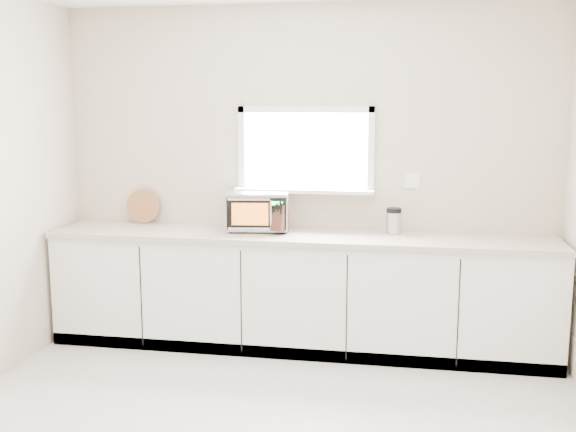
# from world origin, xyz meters

# --- Properties ---
(back_wall) EXTENTS (4.00, 0.17, 2.70)m
(back_wall) POSITION_xyz_m (0.00, 2.00, 1.36)
(back_wall) COLOR beige
(back_wall) RESTS_ON ground
(cabinets) EXTENTS (3.92, 0.60, 0.88)m
(cabinets) POSITION_xyz_m (0.00, 1.70, 0.44)
(cabinets) COLOR white
(cabinets) RESTS_ON ground
(countertop) EXTENTS (3.92, 0.64, 0.04)m
(countertop) POSITION_xyz_m (0.00, 1.69, 0.90)
(countertop) COLOR beige
(countertop) RESTS_ON cabinets
(microwave) EXTENTS (0.52, 0.44, 0.31)m
(microwave) POSITION_xyz_m (-0.35, 1.80, 1.08)
(microwave) COLOR black
(microwave) RESTS_ON countertop
(knife_block) EXTENTS (0.13, 0.21, 0.28)m
(knife_block) POSITION_xyz_m (-0.15, 1.68, 1.04)
(knife_block) COLOR #472719
(knife_block) RESTS_ON countertop
(cutting_board) EXTENTS (0.29, 0.07, 0.29)m
(cutting_board) POSITION_xyz_m (-1.38, 1.94, 1.06)
(cutting_board) COLOR olive
(cutting_board) RESTS_ON countertop
(coffee_grinder) EXTENTS (0.14, 0.14, 0.21)m
(coffee_grinder) POSITION_xyz_m (0.72, 1.84, 1.02)
(coffee_grinder) COLOR #ACAEB3
(coffee_grinder) RESTS_ON countertop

